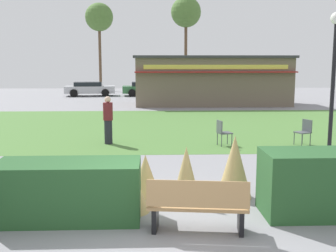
% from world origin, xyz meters
% --- Properties ---
extents(ground_plane, '(80.00, 80.00, 0.00)m').
position_xyz_m(ground_plane, '(0.00, 0.00, 0.00)').
color(ground_plane, gray).
extents(lawn_patch, '(36.00, 12.00, 0.01)m').
position_xyz_m(lawn_patch, '(0.00, 11.95, 0.00)').
color(lawn_patch, '#4C7A38').
rests_on(lawn_patch, ground_plane).
extents(park_bench, '(1.75, 0.73, 0.95)m').
position_xyz_m(park_bench, '(0.60, -0.12, 0.48)').
color(park_bench, tan).
rests_on(park_bench, ground_plane).
extents(hedge_left, '(2.64, 1.10, 1.08)m').
position_xyz_m(hedge_left, '(-1.71, 0.62, 0.54)').
color(hedge_left, '#28562B').
rests_on(hedge_left, ground_plane).
extents(hedge_right, '(2.68, 1.10, 1.23)m').
position_xyz_m(hedge_right, '(3.25, 0.65, 0.61)').
color(hedge_right, '#28562B').
rests_on(hedge_right, ground_plane).
extents(ornamental_grass_behind_left, '(0.60, 0.60, 1.18)m').
position_xyz_m(ornamental_grass_behind_left, '(0.53, 1.46, 0.59)').
color(ornamental_grass_behind_left, tan).
rests_on(ornamental_grass_behind_left, ground_plane).
extents(ornamental_grass_behind_right, '(0.78, 0.78, 0.94)m').
position_xyz_m(ornamental_grass_behind_right, '(-0.61, 0.98, 0.47)').
color(ornamental_grass_behind_right, tan).
rests_on(ornamental_grass_behind_right, ground_plane).
extents(ornamental_grass_behind_center, '(0.62, 0.62, 0.91)m').
position_xyz_m(ornamental_grass_behind_center, '(-0.31, 1.92, 0.46)').
color(ornamental_grass_behind_center, tan).
rests_on(ornamental_grass_behind_center, ground_plane).
extents(ornamental_grass_behind_far, '(0.75, 0.75, 1.35)m').
position_xyz_m(ornamental_grass_behind_far, '(1.58, 1.74, 0.67)').
color(ornamental_grass_behind_far, tan).
rests_on(ornamental_grass_behind_far, ground_plane).
extents(lamppost_mid, '(0.36, 0.36, 4.31)m').
position_xyz_m(lamppost_mid, '(5.20, 5.37, 2.71)').
color(lamppost_mid, black).
rests_on(lamppost_mid, ground_plane).
extents(food_kiosk, '(10.49, 4.42, 3.30)m').
position_xyz_m(food_kiosk, '(3.91, 21.61, 1.66)').
color(food_kiosk, '#6B5B4C').
rests_on(food_kiosk, ground_plane).
extents(cafe_chair_west, '(0.58, 0.58, 0.89)m').
position_xyz_m(cafe_chair_west, '(5.16, 7.37, 0.53)').
color(cafe_chair_west, '#4C5156').
rests_on(cafe_chair_west, ground_plane).
extents(cafe_chair_east, '(0.53, 0.53, 0.89)m').
position_xyz_m(cafe_chair_east, '(2.26, 7.32, 0.53)').
color(cafe_chair_east, '#4C5156').
rests_on(cafe_chair_east, ground_plane).
extents(person_strolling, '(0.34, 0.34, 1.69)m').
position_xyz_m(person_strolling, '(-1.71, 7.83, 0.86)').
color(person_strolling, '#23232D').
rests_on(person_strolling, ground_plane).
extents(parked_car_west_slot, '(4.35, 2.35, 1.20)m').
position_xyz_m(parked_car_west_slot, '(-5.50, 29.35, 0.64)').
color(parked_car_west_slot, '#B7BABF').
rests_on(parked_car_west_slot, ground_plane).
extents(parked_car_center_slot, '(4.29, 2.23, 1.20)m').
position_xyz_m(parked_car_center_slot, '(-0.60, 29.35, 0.64)').
color(parked_car_center_slot, '#2D6638').
rests_on(parked_car_center_slot, ground_plane).
extents(parked_car_east_slot, '(4.36, 2.37, 1.20)m').
position_xyz_m(parked_car_east_slot, '(4.26, 29.35, 0.64)').
color(parked_car_east_slot, black).
rests_on(parked_car_east_slot, ground_plane).
extents(tree_left_bg, '(2.80, 2.80, 8.74)m').
position_xyz_m(tree_left_bg, '(-5.39, 36.44, 7.25)').
color(tree_left_bg, brown).
rests_on(tree_left_bg, ground_plane).
extents(tree_right_bg, '(2.80, 2.80, 8.88)m').
position_xyz_m(tree_right_bg, '(3.06, 33.09, 7.38)').
color(tree_right_bg, brown).
rests_on(tree_right_bg, ground_plane).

